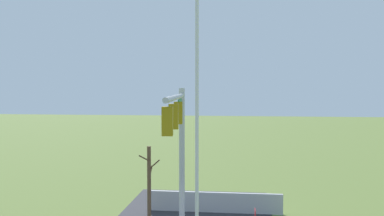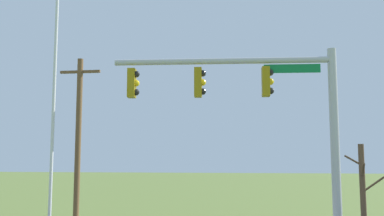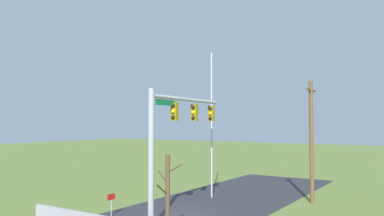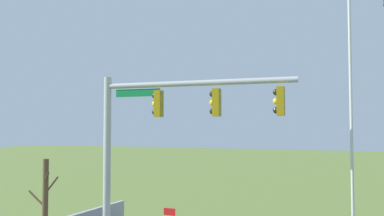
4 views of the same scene
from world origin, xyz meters
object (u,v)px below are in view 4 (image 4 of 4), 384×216
object	(u,v)px
signal_mast	(159,127)
flagpole	(351,123)
bare_tree	(45,211)
open_sign	(169,215)

from	to	relation	value
signal_mast	flagpole	distance (m)	6.64
signal_mast	bare_tree	world-z (taller)	signal_mast
signal_mast	flagpole	world-z (taller)	flagpole
signal_mast	open_sign	distance (m)	5.26
flagpole	open_sign	distance (m)	8.86
signal_mast	open_sign	size ratio (longest dim) A/B	5.89
flagpole	bare_tree	world-z (taller)	flagpole
flagpole	signal_mast	bearing A→B (deg)	13.00
bare_tree	open_sign	world-z (taller)	bare_tree
signal_mast	bare_tree	size ratio (longest dim) A/B	1.94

